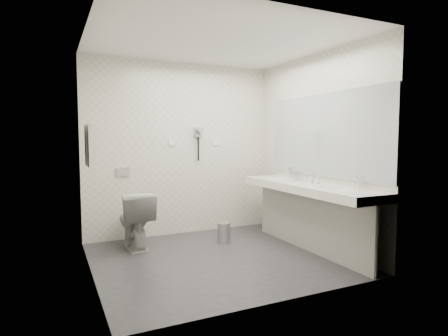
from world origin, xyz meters
TOP-DOWN VIEW (x-y plane):
  - floor at (0.00, 0.00)m, footprint 2.80×2.80m
  - ceiling at (0.00, 0.00)m, footprint 2.80×2.80m
  - wall_back at (0.00, 1.30)m, footprint 2.80×0.00m
  - wall_front at (0.00, -1.30)m, footprint 2.80×0.00m
  - wall_left at (-1.40, 0.00)m, footprint 0.00×2.60m
  - wall_right at (1.40, 0.00)m, footprint 0.00×2.60m
  - vanity_counter at (1.12, -0.20)m, footprint 0.55×2.20m
  - vanity_panel at (1.15, -0.20)m, footprint 0.03×2.15m
  - vanity_post_near at (1.18, -1.24)m, footprint 0.06×0.06m
  - vanity_post_far at (1.18, 0.84)m, footprint 0.06×0.06m
  - mirror at (1.39, -0.20)m, footprint 0.02×2.20m
  - basin_near at (1.12, -0.85)m, footprint 0.40×0.31m
  - basin_far at (1.12, 0.45)m, footprint 0.40×0.31m
  - faucet_near at (1.32, -0.85)m, footprint 0.04×0.04m
  - faucet_far at (1.32, 0.45)m, footprint 0.04×0.04m
  - soap_bottle_a at (1.20, -0.19)m, footprint 0.06×0.06m
  - soap_bottle_c at (1.24, -0.27)m, footprint 0.06×0.06m
  - glass_left at (1.25, 0.12)m, footprint 0.08×0.08m
  - glass_right at (1.21, 0.17)m, footprint 0.08×0.08m
  - toilet at (-0.79, 0.85)m, footprint 0.42×0.73m
  - flush_plate at (-0.85, 1.29)m, footprint 0.18×0.02m
  - pedal_bin at (0.35, 0.57)m, footprint 0.22×0.22m
  - bin_lid at (0.35, 0.57)m, footprint 0.18×0.18m
  - towel_rail at (-1.35, 0.55)m, footprint 0.02×0.62m
  - towel_near at (-1.34, 0.41)m, footprint 0.07×0.24m
  - towel_far at (-1.34, 0.69)m, footprint 0.07×0.24m
  - dryer_cradle at (0.25, 1.27)m, footprint 0.10×0.04m
  - dryer_barrel at (0.25, 1.20)m, footprint 0.08×0.14m
  - dryer_cord at (0.25, 1.26)m, footprint 0.02×0.02m
  - switch_plate_a at (-0.15, 1.29)m, footprint 0.09×0.02m
  - switch_plate_b at (0.55, 1.29)m, footprint 0.09×0.02m

SIDE VIEW (x-z plane):
  - floor at x=0.00m, z-range 0.00..0.00m
  - pedal_bin at x=0.35m, z-range 0.00..0.26m
  - bin_lid at x=0.35m, z-range 0.26..0.27m
  - toilet at x=-0.79m, z-range 0.00..0.73m
  - vanity_panel at x=1.15m, z-range 0.00..0.75m
  - vanity_post_near at x=1.18m, z-range 0.00..0.75m
  - vanity_post_far at x=1.18m, z-range 0.00..0.75m
  - vanity_counter at x=1.12m, z-range 0.75..0.85m
  - basin_near at x=1.12m, z-range 0.81..0.86m
  - basin_far at x=1.12m, z-range 0.81..0.86m
  - soap_bottle_a at x=1.20m, z-range 0.85..0.96m
  - glass_right at x=1.21m, z-range 0.85..0.96m
  - soap_bottle_c at x=1.24m, z-range 0.85..0.97m
  - glass_left at x=1.25m, z-range 0.85..0.97m
  - faucet_near at x=1.32m, z-range 0.85..1.00m
  - faucet_far at x=1.32m, z-range 0.85..1.00m
  - flush_plate at x=-0.85m, z-range 0.89..1.01m
  - wall_back at x=0.00m, z-range -0.15..2.65m
  - wall_front at x=0.00m, z-range -0.15..2.65m
  - wall_left at x=-1.40m, z-range -0.05..2.55m
  - wall_right at x=1.40m, z-range -0.05..2.55m
  - dryer_cord at x=0.25m, z-range 1.07..1.43m
  - towel_near at x=-1.34m, z-range 1.09..1.57m
  - towel_far at x=-1.34m, z-range 1.09..1.57m
  - switch_plate_a at x=-0.15m, z-range 1.31..1.40m
  - switch_plate_b at x=0.55m, z-range 1.31..1.40m
  - mirror at x=1.39m, z-range 0.92..1.98m
  - dryer_cradle at x=0.25m, z-range 1.43..1.57m
  - dryer_barrel at x=0.25m, z-range 1.49..1.57m
  - towel_rail at x=-1.35m, z-range 1.54..1.56m
  - ceiling at x=0.00m, z-range 2.50..2.50m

